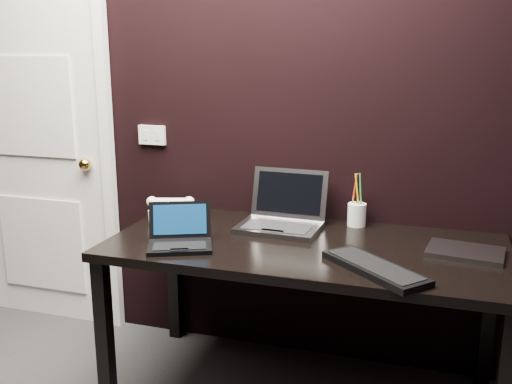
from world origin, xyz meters
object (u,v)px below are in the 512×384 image
(door, at_px, (36,143))
(closed_laptop, at_px, (465,252))
(netbook, at_px, (180,238))
(ext_keyboard, at_px, (375,268))
(silver_laptop, at_px, (282,218))
(pen_cup, at_px, (357,214))
(desk, at_px, (305,260))
(desk_phone, at_px, (171,209))
(mobile_phone, at_px, (160,220))

(door, bearing_deg, closed_laptop, -7.76)
(netbook, bearing_deg, ext_keyboard, -2.92)
(door, height_order, silver_laptop, door)
(door, distance_m, pen_cup, 1.84)
(desk, height_order, pen_cup, pen_cup)
(closed_laptop, relative_size, pen_cup, 1.27)
(ext_keyboard, bearing_deg, desk, 143.41)
(ext_keyboard, bearing_deg, door, 162.69)
(netbook, height_order, desk_phone, netbook)
(desk_phone, xyz_separation_m, pen_cup, (0.90, 0.13, 0.02))
(desk, distance_m, closed_laptop, 0.66)
(desk_phone, relative_size, mobile_phone, 2.54)
(netbook, distance_m, desk_phone, 0.45)
(door, relative_size, pen_cup, 8.39)
(desk, xyz_separation_m, netbook, (-0.50, -0.20, 0.11))
(closed_laptop, bearing_deg, pen_cup, 150.86)
(door, distance_m, desk_phone, 0.97)
(netbook, distance_m, pen_cup, 0.86)
(door, height_order, desk, door)
(netbook, relative_size, ext_keyboard, 0.77)
(silver_laptop, relative_size, ext_keyboard, 0.88)
(closed_laptop, xyz_separation_m, desk_phone, (-1.38, 0.13, 0.03))
(desk, height_order, closed_laptop, closed_laptop)
(door, bearing_deg, silver_laptop, -7.19)
(silver_laptop, distance_m, pen_cup, 0.36)
(desk_phone, bearing_deg, door, 168.83)
(desk_phone, bearing_deg, pen_cup, 8.48)
(door, distance_m, closed_laptop, 2.34)
(desk, height_order, mobile_phone, mobile_phone)
(desk, bearing_deg, mobile_phone, 178.26)
(mobile_phone, bearing_deg, pen_cup, 19.30)
(door, bearing_deg, desk, -12.82)
(door, height_order, ext_keyboard, door)
(door, distance_m, ext_keyboard, 2.08)
(ext_keyboard, distance_m, closed_laptop, 0.45)
(netbook, bearing_deg, silver_laptop, 48.11)
(pen_cup, bearing_deg, netbook, -142.07)
(mobile_phone, bearing_deg, ext_keyboard, -14.27)
(netbook, distance_m, mobile_phone, 0.30)
(netbook, height_order, mobile_phone, netbook)
(desk, xyz_separation_m, silver_laptop, (-0.15, 0.19, 0.13))
(desk, relative_size, closed_laptop, 5.25)
(silver_laptop, bearing_deg, pen_cup, 23.25)
(pen_cup, bearing_deg, mobile_phone, -160.70)
(door, xyz_separation_m, netbook, (1.15, -0.57, -0.27))
(desk, xyz_separation_m, closed_laptop, (0.66, 0.06, 0.09))
(door, height_order, mobile_phone, door)
(door, bearing_deg, ext_keyboard, -17.31)
(desk, bearing_deg, closed_laptop, 5.33)
(door, relative_size, closed_laptop, 6.61)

